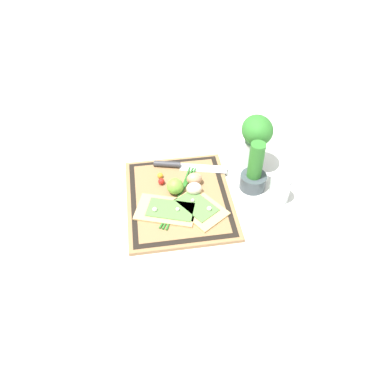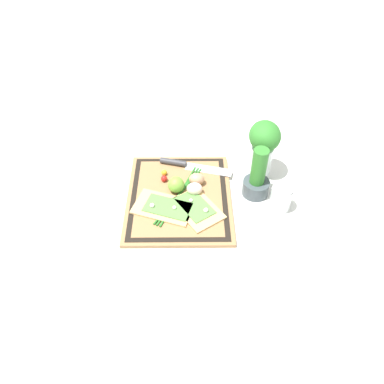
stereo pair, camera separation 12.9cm
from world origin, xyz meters
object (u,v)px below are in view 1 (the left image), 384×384
Objects in this scene: pizza_slice_near at (167,210)px; sauce_jar at (279,190)px; lime at (175,186)px; herb_glass at (256,139)px; pizza_slice_far at (199,208)px; knife at (178,165)px; herb_pot at (254,173)px; cherry_tomato_yellow at (160,175)px; cherry_tomato_red at (161,181)px; egg_pink at (194,189)px; egg_brown at (194,179)px.

pizza_slice_near is 0.39m from sauce_jar.
herb_glass is at bearing 109.75° from lime.
lime is at bearing -142.00° from pizza_slice_far.
pizza_slice_far is at bearing 38.00° from lime.
knife is 0.30m from herb_glass.
pizza_slice_far is at bearing -66.28° from herb_pot.
herb_pot is (0.08, 0.33, 0.04)m from cherry_tomato_yellow.
herb_glass is (-0.18, -0.04, 0.09)m from sauce_jar.
lime is at bearing 155.84° from pizza_slice_near.
knife reaches higher than cherry_tomato_yellow.
sauce_jar reaches higher than cherry_tomato_red.
knife is at bearing -165.27° from egg_pink.
cherry_tomato_yellow is 0.43m from sauce_jar.
cherry_tomato_red is (0.08, -0.07, 0.00)m from knife.
sauce_jar is (0.07, 0.07, -0.03)m from herb_pot.
pizza_slice_near reaches higher than knife.
sauce_jar reaches higher than egg_pink.
cherry_tomato_yellow is at bearing -177.72° from cherry_tomato_red.
herb_glass is at bearing 119.37° from pizza_slice_near.
lime is 0.26× the size of herb_glass.
herb_glass is at bearing 99.81° from cherry_tomato_red.
sauce_jar reaches higher than lime.
egg_pink is 2.65× the size of cherry_tomato_yellow.
knife is at bearing -121.50° from sauce_jar.
egg_brown is 0.25× the size of herb_glass.
pizza_slice_near is 0.16m from egg_brown.
knife is 4.95× the size of egg_pink.
pizza_slice_near is 4.08× the size of egg_pink.
sauce_jar is at bearing 69.09° from cherry_tomato_yellow.
lime reaches higher than cherry_tomato_red.
herb_pot is at bearing 76.02° from cherry_tomato_yellow.
cherry_tomato_yellow is 0.34m from herb_pot.
cherry_tomato_red is 1.11× the size of cherry_tomato_yellow.
knife is 0.14m from lime.
pizza_slice_far is at bearing -85.76° from sauce_jar.
pizza_slice_near is 0.13m from egg_pink.
herb_pot is at bearing 105.25° from pizza_slice_near.
sauce_jar is at bearing 69.79° from egg_brown.
sauce_jar is at bearing 73.38° from cherry_tomato_red.
lime is 0.34m from herb_glass.
pizza_slice_near is 0.33m from herb_pot.
sauce_jar reaches higher than pizza_slice_near.
lime is (-0.09, -0.07, 0.02)m from pizza_slice_far.
knife is 0.38m from sauce_jar.
lime is 2.50× the size of cherry_tomato_red.
pizza_slice_far is at bearing -1.16° from egg_brown.
pizza_slice_near and cherry_tomato_red have the same top height.
knife is 0.11m from egg_brown.
egg_brown is 0.95× the size of lime.
pizza_slice_far is 0.28m from sauce_jar.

